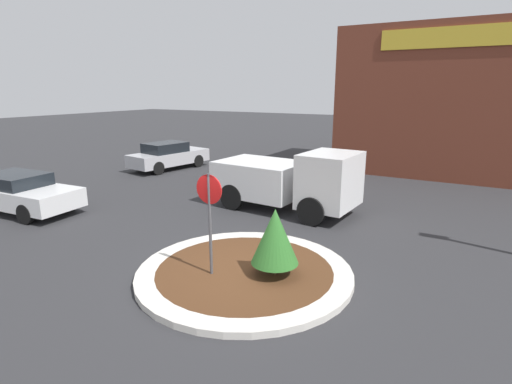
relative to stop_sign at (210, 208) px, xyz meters
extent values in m
plane|color=#2D2D30|center=(0.57, 0.58, -1.77)|extent=(120.00, 120.00, 0.00)
cylinder|color=beige|center=(0.57, 0.58, -1.69)|extent=(5.20, 5.20, 0.15)
cylinder|color=#4C2D19|center=(0.57, 0.58, -1.69)|extent=(4.26, 4.26, 0.15)
cylinder|color=#4C4C51|center=(0.00, 0.00, -0.48)|extent=(0.07, 0.07, 2.56)
cylinder|color=#B71414|center=(0.00, 0.00, 0.44)|extent=(0.68, 0.03, 0.68)
cylinder|color=brown|center=(1.32, 0.69, -1.46)|extent=(0.08, 0.08, 0.30)
cone|color=#2D6B28|center=(1.32, 0.69, -0.65)|extent=(1.11, 1.11, 1.31)
cube|color=white|center=(0.83, 5.84, -0.41)|extent=(1.84, 2.31, 1.85)
cube|color=white|center=(-2.00, 6.05, -0.69)|extent=(3.31, 2.54, 1.28)
cube|color=black|center=(1.42, 5.80, -0.08)|extent=(0.19, 1.96, 0.65)
cylinder|color=black|center=(0.75, 6.91, -1.28)|extent=(0.98, 0.32, 0.96)
cylinder|color=black|center=(0.59, 4.79, -1.28)|extent=(0.98, 0.32, 0.96)
cylinder|color=black|center=(-2.50, 7.15, -1.28)|extent=(0.98, 0.32, 0.96)
cylinder|color=black|center=(-2.65, 5.04, -1.28)|extent=(0.98, 0.32, 0.96)
cube|color=brown|center=(5.64, 16.75, 1.95)|extent=(14.91, 6.00, 7.43)
cube|color=gold|center=(5.64, 13.72, 4.86)|extent=(10.44, 0.08, 0.90)
cube|color=#B7B7BC|center=(-9.94, 9.87, -1.13)|extent=(2.51, 4.78, 0.68)
cube|color=black|center=(-9.98, 9.64, -0.53)|extent=(1.90, 2.42, 0.53)
cylinder|color=black|center=(-10.50, 11.40, -1.42)|extent=(0.31, 0.72, 0.70)
cylinder|color=black|center=(-8.91, 11.12, -1.42)|extent=(0.31, 0.72, 0.70)
cylinder|color=black|center=(-10.98, 8.62, -1.42)|extent=(0.31, 0.72, 0.70)
cylinder|color=black|center=(-9.39, 8.34, -1.42)|extent=(0.31, 0.72, 0.70)
cube|color=silver|center=(-9.24, 1.00, -1.14)|extent=(4.78, 2.19, 0.67)
cube|color=black|center=(-9.47, 0.98, -0.58)|extent=(2.34, 1.80, 0.45)
cylinder|color=black|center=(-7.85, 1.96, -1.42)|extent=(0.70, 0.25, 0.69)
cylinder|color=black|center=(-7.74, 0.24, -1.42)|extent=(0.70, 0.25, 0.69)
cylinder|color=black|center=(-10.74, 1.76, -1.42)|extent=(0.70, 0.25, 0.69)
camera|label=1|loc=(5.16, -7.02, 2.62)|focal=28.00mm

